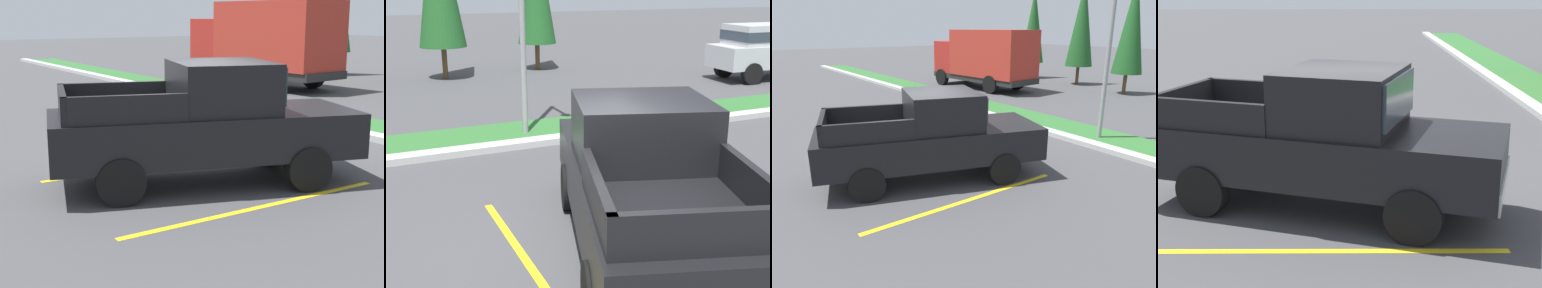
{
  "view_description": "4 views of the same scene",
  "coord_description": "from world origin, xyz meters",
  "views": [
    {
      "loc": [
        8.74,
        -5.57,
        2.86
      ],
      "look_at": [
        0.91,
        -0.59,
        0.75
      ],
      "focal_mm": 53.13,
      "sensor_mm": 36.0,
      "label": 1
    },
    {
      "loc": [
        -2.61,
        -5.74,
        3.56
      ],
      "look_at": [
        0.68,
        1.56,
        1.06
      ],
      "focal_mm": 48.15,
      "sensor_mm": 36.0,
      "label": 2
    },
    {
      "loc": [
        8.06,
        -4.46,
        3.5
      ],
      "look_at": [
        1.79,
        0.01,
        1.05
      ],
      "focal_mm": 34.26,
      "sensor_mm": 36.0,
      "label": 3
    },
    {
      "loc": [
        9.07,
        0.06,
        3.31
      ],
      "look_at": [
        1.37,
        0.1,
        1.13
      ],
      "focal_mm": 54.44,
      "sensor_mm": 36.0,
      "label": 4
    }
  ],
  "objects": [
    {
      "name": "ground_plane",
      "position": [
        0.0,
        0.0,
        0.0
      ],
      "size": [
        120.0,
        120.0,
        0.0
      ],
      "primitive_type": "plane",
      "color": "#424244"
    },
    {
      "name": "parking_line_near",
      "position": [
        -0.73,
        -0.28,
        0.0
      ],
      "size": [
        0.12,
        4.8,
        0.01
      ],
      "primitive_type": "cube",
      "color": "yellow",
      "rests_on": "ground"
    },
    {
      "name": "parking_line_far",
      "position": [
        2.37,
        -0.28,
        0.0
      ],
      "size": [
        0.12,
        4.8,
        0.01
      ],
      "primitive_type": "cube",
      "color": "yellow",
      "rests_on": "ground"
    },
    {
      "name": "curb_strip",
      "position": [
        0.0,
        5.0,
        0.07
      ],
      "size": [
        56.0,
        0.4,
        0.15
      ],
      "primitive_type": "cube",
      "color": "#B2B2AD",
      "rests_on": "ground"
    },
    {
      "name": "grass_median",
      "position": [
        0.0,
        6.1,
        0.03
      ],
      "size": [
        56.0,
        1.8,
        0.06
      ],
      "primitive_type": "cube",
      "color": "#2D662D",
      "rests_on": "ground"
    },
    {
      "name": "pickup_truck_main",
      "position": [
        0.84,
        -0.23,
        1.04
      ],
      "size": [
        3.43,
        5.55,
        2.1
      ],
      "color": "black",
      "rests_on": "ground"
    },
    {
      "name": "suv_distant",
      "position": [
        12.34,
        9.54,
        1.24
      ],
      "size": [
        4.71,
        2.2,
        2.1
      ],
      "color": "black",
      "rests_on": "ground"
    }
  ]
}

